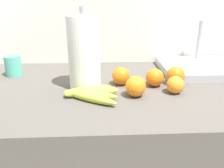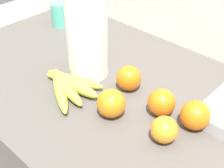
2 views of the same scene
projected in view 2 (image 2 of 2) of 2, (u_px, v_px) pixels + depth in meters
The scene contains 9 objects.
wall_back at pixel (198, 102), 1.23m from camera, with size 1.82×0.06×1.30m, color silver.
banana_bunch at pixel (68, 85), 0.91m from camera, with size 0.21×0.18×0.04m.
orange_front at pixel (111, 103), 0.81m from camera, with size 0.08×0.08×0.08m, color orange.
orange_back_right at pixel (129, 78), 0.91m from camera, with size 0.07×0.07×0.07m, color orange.
orange_right at pixel (161, 103), 0.82m from camera, with size 0.07×0.07×0.07m, color orange.
orange_center at pixel (164, 130), 0.74m from camera, with size 0.07×0.07×0.07m, color orange.
orange_back_left at pixel (195, 115), 0.78m from camera, with size 0.08×0.08×0.08m, color orange.
paper_towel_roll at pixel (87, 32), 0.91m from camera, with size 0.12×0.12×0.31m.
mug at pixel (60, 14), 1.25m from camera, with size 0.07×0.07×0.09m, color #56BFA5.
Camera 2 is at (0.41, -0.55, 1.43)m, focal length 50.13 mm.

